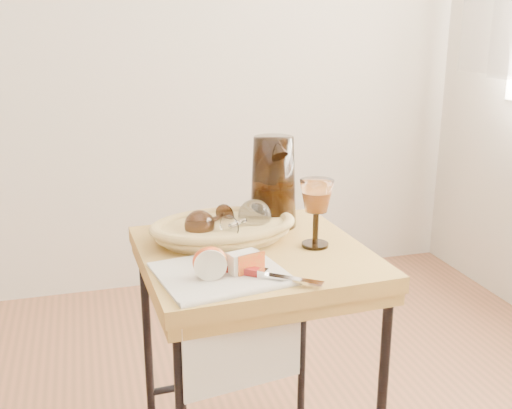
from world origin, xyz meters
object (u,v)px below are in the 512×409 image
object	(u,v)px
goblet_lying_b	(244,220)
pitcher	(273,182)
table_knife	(266,273)
wine_goblet	(316,213)
tea_towel	(221,273)
side_table	(254,372)
bread_basket	(224,231)
apple_half	(210,262)
goblet_lying_a	(211,220)

from	to	relation	value
goblet_lying_b	pitcher	world-z (taller)	pitcher
table_knife	wine_goblet	bearing A→B (deg)	81.05
tea_towel	pitcher	distance (m)	0.38
side_table	table_knife	world-z (taller)	table_knife
bread_basket	apple_half	distance (m)	0.25
table_knife	side_table	bearing A→B (deg)	120.84
goblet_lying_a	apple_half	xyz separation A→B (m)	(-0.06, -0.25, -0.01)
tea_towel	table_knife	xyz separation A→B (m)	(0.09, -0.06, 0.01)
bread_basket	goblet_lying_b	size ratio (longest dim) A/B	2.38
tea_towel	pitcher	world-z (taller)	pitcher
pitcher	table_knife	bearing A→B (deg)	-114.93
bread_basket	pitcher	bearing A→B (deg)	22.76
side_table	bread_basket	distance (m)	0.38
pitcher	apple_half	distance (m)	0.40
pitcher	table_knife	distance (m)	0.39
pitcher	side_table	bearing A→B (deg)	-126.83
bread_basket	wine_goblet	bearing A→B (deg)	-31.26
wine_goblet	goblet_lying_b	bearing A→B (deg)	151.03
goblet_lying_a	table_knife	bearing A→B (deg)	61.62
wine_goblet	table_knife	bearing A→B (deg)	-137.23
goblet_lying_a	wine_goblet	xyz separation A→B (m)	(0.24, -0.12, 0.04)
goblet_lying_a	pitcher	distance (m)	0.21
side_table	tea_towel	distance (m)	0.39
bread_basket	goblet_lying_a	bearing A→B (deg)	149.53
bread_basket	wine_goblet	world-z (taller)	wine_goblet
tea_towel	goblet_lying_a	distance (m)	0.23
side_table	goblet_lying_b	world-z (taller)	goblet_lying_b
side_table	goblet_lying_a	size ratio (longest dim) A/B	5.50
side_table	tea_towel	bearing A→B (deg)	-131.23
tea_towel	goblet_lying_b	world-z (taller)	goblet_lying_b
goblet_lying_a	apple_half	world-z (taller)	goblet_lying_a
tea_towel	bread_basket	world-z (taller)	bread_basket
bread_basket	apple_half	xyz separation A→B (m)	(-0.08, -0.23, 0.02)
tea_towel	goblet_lying_a	xyz separation A→B (m)	(0.03, 0.23, 0.05)
pitcher	wine_goblet	world-z (taller)	pitcher
goblet_lying_a	goblet_lying_b	xyz separation A→B (m)	(0.08, -0.03, 0.00)
goblet_lying_a	goblet_lying_b	distance (m)	0.09
tea_towel	goblet_lying_b	bearing A→B (deg)	52.28
bread_basket	goblet_lying_a	world-z (taller)	goblet_lying_a
side_table	bread_basket	size ratio (longest dim) A/B	2.06
tea_towel	goblet_lying_a	size ratio (longest dim) A/B	2.14
bread_basket	goblet_lying_b	bearing A→B (deg)	-25.71
tea_towel	apple_half	size ratio (longest dim) A/B	3.55
tea_towel	bread_basket	size ratio (longest dim) A/B	0.80
tea_towel	table_knife	size ratio (longest dim) A/B	1.17
bread_basket	tea_towel	bearing A→B (deg)	-108.83
pitcher	table_knife	world-z (taller)	pitcher
side_table	goblet_lying_b	distance (m)	0.40
table_knife	goblet_lying_a	bearing A→B (deg)	140.33
goblet_lying_a	wine_goblet	size ratio (longest dim) A/B	0.73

